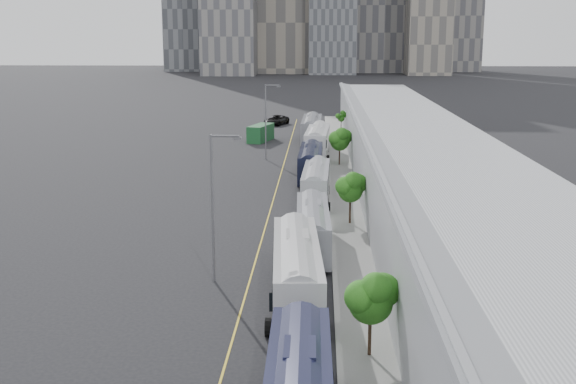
# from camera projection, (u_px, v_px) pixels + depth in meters

# --- Properties ---
(sidewalk) EXTENTS (10.00, 170.00, 0.12)m
(sidewalk) POSITION_uv_depth(u_px,v_px,m) (388.00, 224.00, 62.24)
(sidewalk) COLOR gray
(sidewalk) RESTS_ON ground
(lane_line) EXTENTS (0.12, 160.00, 0.02)m
(lane_line) POSITION_uv_depth(u_px,v_px,m) (267.00, 223.00, 62.71)
(lane_line) COLOR gold
(lane_line) RESTS_ON ground
(depot) EXTENTS (12.45, 160.40, 7.20)m
(depot) POSITION_uv_depth(u_px,v_px,m) (436.00, 185.00, 61.33)
(depot) COLOR gray
(depot) RESTS_ON ground
(bus_2) EXTENTS (3.54, 13.83, 4.00)m
(bus_2) POSITION_uv_depth(u_px,v_px,m) (296.00, 277.00, 43.38)
(bus_2) COLOR #BCBCBE
(bus_2) RESTS_ON ground
(bus_3) EXTENTS (2.75, 12.07, 3.51)m
(bus_3) POSITION_uv_depth(u_px,v_px,m) (313.00, 232.00, 54.19)
(bus_3) COLOR gray
(bus_3) RESTS_ON ground
(bus_4) EXTENTS (2.82, 12.28, 3.57)m
(bus_4) POSITION_uv_depth(u_px,v_px,m) (316.00, 186.00, 70.61)
(bus_4) COLOR #A5A6AF
(bus_4) RESTS_ON ground
(bus_5) EXTENTS (2.81, 12.60, 3.67)m
(bus_5) POSITION_uv_depth(u_px,v_px,m) (311.00, 165.00, 81.76)
(bus_5) COLOR black
(bus_5) RESTS_ON ground
(bus_6) EXTENTS (3.46, 14.08, 4.08)m
(bus_6) POSITION_uv_depth(u_px,v_px,m) (317.00, 144.00, 96.91)
(bus_6) COLOR silver
(bus_6) RESTS_ON ground
(bus_7) EXTENTS (3.09, 14.01, 4.08)m
(bus_7) POSITION_uv_depth(u_px,v_px,m) (312.00, 132.00, 109.14)
(bus_7) COLOR gray
(bus_7) RESTS_ON ground
(tree_1) EXTENTS (2.26, 2.26, 4.41)m
(tree_1) POSITION_uv_depth(u_px,v_px,m) (371.00, 296.00, 35.80)
(tree_1) COLOR black
(tree_1) RESTS_ON ground
(tree_2) EXTENTS (2.18, 2.18, 4.47)m
(tree_2) POSITION_uv_depth(u_px,v_px,m) (350.00, 186.00, 61.51)
(tree_2) COLOR black
(tree_2) RESTS_ON ground
(tree_3) EXTENTS (2.44, 2.44, 4.68)m
(tree_3) POSITION_uv_depth(u_px,v_px,m) (340.00, 138.00, 89.96)
(tree_3) COLOR black
(tree_3) RESTS_ON ground
(tree_4) EXTENTS (1.06, 1.06, 4.35)m
(tree_4) POSITION_uv_depth(u_px,v_px,m) (341.00, 118.00, 109.93)
(tree_4) COLOR black
(tree_4) RESTS_ON ground
(street_lamp_near) EXTENTS (2.04, 0.22, 9.79)m
(street_lamp_near) POSITION_uv_depth(u_px,v_px,m) (215.00, 199.00, 46.59)
(street_lamp_near) COLOR #59595E
(street_lamp_near) RESTS_ON ground
(street_lamp_far) EXTENTS (2.04, 0.22, 9.82)m
(street_lamp_far) POSITION_uv_depth(u_px,v_px,m) (267.00, 117.00, 93.73)
(street_lamp_far) COLOR #59595E
(street_lamp_far) RESTS_ON ground
(shipping_container) EXTENTS (3.85, 6.98, 2.53)m
(shipping_container) POSITION_uv_depth(u_px,v_px,m) (261.00, 133.00, 111.36)
(shipping_container) COLOR #154521
(shipping_container) RESTS_ON ground
(suv) EXTENTS (4.97, 7.01, 1.77)m
(suv) POSITION_uv_depth(u_px,v_px,m) (276.00, 120.00, 131.93)
(suv) COLOR black
(suv) RESTS_ON ground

